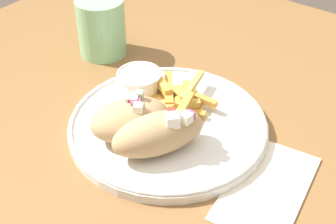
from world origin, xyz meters
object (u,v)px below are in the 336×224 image
at_px(plate, 168,125).
at_px(sauce_ramekin, 140,81).
at_px(pita_sandwich_near, 158,133).
at_px(pita_sandwich_far, 130,119).
at_px(water_glass, 102,29).
at_px(fries_pile, 177,99).

distance_m(plate, sauce_ramekin, 0.09).
relative_size(pita_sandwich_near, pita_sandwich_far, 1.07).
height_order(plate, water_glass, water_glass).
xyz_separation_m(pita_sandwich_far, fries_pile, (0.09, -0.01, -0.02)).
bearing_deg(plate, pita_sandwich_near, -155.39).
distance_m(pita_sandwich_near, pita_sandwich_far, 0.05).
xyz_separation_m(plate, pita_sandwich_far, (-0.05, 0.03, 0.03)).
height_order(pita_sandwich_near, pita_sandwich_far, pita_sandwich_near).
bearing_deg(pita_sandwich_near, pita_sandwich_far, 116.70).
relative_size(pita_sandwich_far, sauce_ramekin, 1.88).
distance_m(sauce_ramekin, water_glass, 0.17).
relative_size(plate, sauce_ramekin, 4.11).
bearing_deg(fries_pile, water_glass, 73.08).
relative_size(plate, pita_sandwich_far, 2.18).
bearing_deg(plate, fries_pile, 19.49).
relative_size(pita_sandwich_far, water_glass, 1.29).
xyz_separation_m(pita_sandwich_near, water_glass, (0.16, 0.26, 0.00)).
distance_m(plate, fries_pile, 0.05).
bearing_deg(water_glass, pita_sandwich_near, -122.06).
bearing_deg(pita_sandwich_far, water_glass, 81.50).
bearing_deg(plate, pita_sandwich_far, 152.89).
height_order(pita_sandwich_far, water_glass, water_glass).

